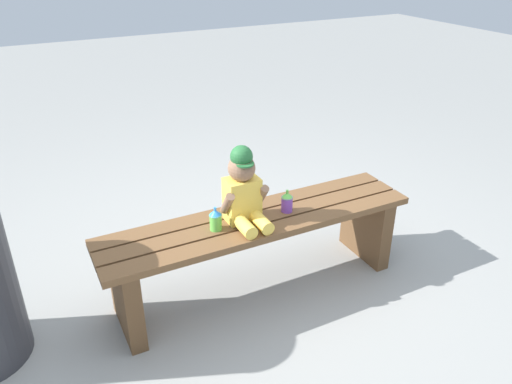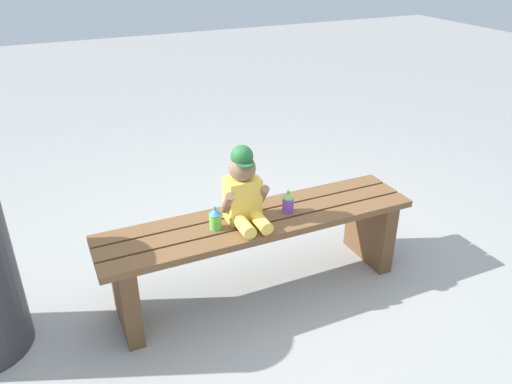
{
  "view_description": "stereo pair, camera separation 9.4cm",
  "coord_description": "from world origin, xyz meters",
  "px_view_note": "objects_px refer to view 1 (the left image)",
  "views": [
    {
      "loc": [
        -1.03,
        -1.99,
        1.76
      ],
      "look_at": [
        -0.04,
        -0.05,
        0.63
      ],
      "focal_mm": 35.17,
      "sensor_mm": 36.0,
      "label": 1
    },
    {
      "loc": [
        -0.95,
        -2.03,
        1.76
      ],
      "look_at": [
        -0.04,
        -0.05,
        0.63
      ],
      "focal_mm": 35.17,
      "sensor_mm": 36.0,
      "label": 2
    }
  ],
  "objects_px": {
    "park_bench": "(259,240)",
    "child_figure": "(244,190)",
    "sippy_cup_left": "(216,219)",
    "sippy_cup_right": "(287,201)"
  },
  "relations": [
    {
      "from": "park_bench",
      "to": "child_figure",
      "type": "bearing_deg",
      "value": 177.03
    },
    {
      "from": "park_bench",
      "to": "sippy_cup_left",
      "type": "height_order",
      "value": "sippy_cup_left"
    },
    {
      "from": "child_figure",
      "to": "sippy_cup_right",
      "type": "bearing_deg",
      "value": -3.15
    },
    {
      "from": "child_figure",
      "to": "sippy_cup_right",
      "type": "distance_m",
      "value": 0.27
    },
    {
      "from": "park_bench",
      "to": "child_figure",
      "type": "xyz_separation_m",
      "value": [
        -0.08,
        0.0,
        0.32
      ]
    },
    {
      "from": "child_figure",
      "to": "sippy_cup_left",
      "type": "distance_m",
      "value": 0.2
    },
    {
      "from": "child_figure",
      "to": "sippy_cup_right",
      "type": "height_order",
      "value": "child_figure"
    },
    {
      "from": "park_bench",
      "to": "sippy_cup_right",
      "type": "height_order",
      "value": "sippy_cup_right"
    },
    {
      "from": "child_figure",
      "to": "sippy_cup_left",
      "type": "xyz_separation_m",
      "value": [
        -0.16,
        -0.01,
        -0.12
      ]
    },
    {
      "from": "park_bench",
      "to": "sippy_cup_right",
      "type": "xyz_separation_m",
      "value": [
        0.16,
        -0.01,
        0.2
      ]
    }
  ]
}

